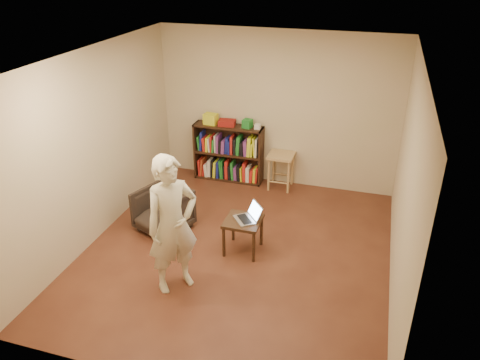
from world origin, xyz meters
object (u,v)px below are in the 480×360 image
(bookshelf, at_px, (229,156))
(side_table, at_px, (243,225))
(laptop, at_px, (249,216))
(armchair, at_px, (163,210))
(stool, at_px, (281,161))
(person, at_px, (172,225))

(bookshelf, xyz_separation_m, side_table, (0.86, -2.04, -0.04))
(side_table, height_order, laptop, laptop)
(bookshelf, distance_m, side_table, 2.21)
(armchair, bearing_deg, stool, 73.63)
(stool, relative_size, laptop, 1.41)
(bookshelf, relative_size, laptop, 2.75)
(stool, distance_m, person, 3.00)
(bookshelf, relative_size, stool, 1.96)
(stool, height_order, laptop, laptop)
(armchair, relative_size, side_table, 1.43)
(side_table, distance_m, laptop, 0.16)
(person, bearing_deg, armchair, 73.11)
(stool, relative_size, person, 0.36)
(armchair, distance_m, side_table, 1.27)
(stool, xyz_separation_m, person, (-0.65, -2.91, 0.36))
(stool, xyz_separation_m, laptop, (-0.01, -1.94, 0.04))
(side_table, xyz_separation_m, laptop, (0.07, 0.04, 0.13))
(armchair, distance_m, laptop, 1.35)
(armchair, height_order, laptop, laptop)
(side_table, relative_size, person, 0.28)
(stool, relative_size, armchair, 0.89)
(bookshelf, bearing_deg, stool, -3.88)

